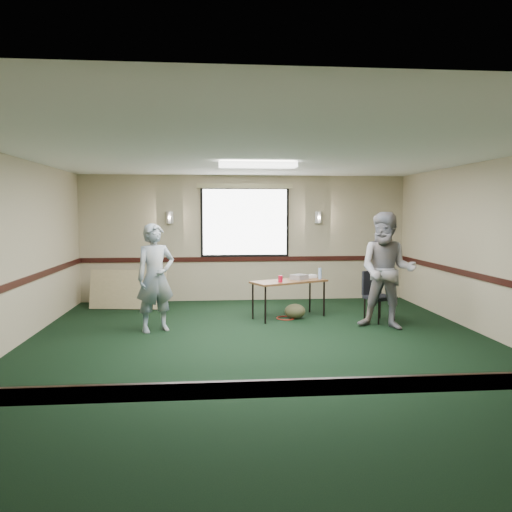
{
  "coord_description": "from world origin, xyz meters",
  "views": [
    {
      "loc": [
        -0.72,
        -6.75,
        1.91
      ],
      "look_at": [
        0.0,
        1.3,
        1.2
      ],
      "focal_mm": 35.0,
      "sensor_mm": 36.0,
      "label": 1
    }
  ],
  "objects": [
    {
      "name": "ground",
      "position": [
        0.0,
        0.0,
        0.0
      ],
      "size": [
        8.0,
        8.0,
        0.0
      ],
      "primitive_type": "plane",
      "color": "black",
      "rests_on": "ground"
    },
    {
      "name": "room_shell",
      "position": [
        0.0,
        2.12,
        1.58
      ],
      "size": [
        8.0,
        8.02,
        8.0
      ],
      "color": "tan",
      "rests_on": "ground"
    },
    {
      "name": "folding_table",
      "position": [
        0.67,
        2.09,
        0.63
      ],
      "size": [
        1.47,
        1.07,
        0.68
      ],
      "rotation": [
        0.0,
        0.0,
        0.43
      ],
      "color": "#512817",
      "rests_on": "ground"
    },
    {
      "name": "projector",
      "position": [
        0.87,
        2.18,
        0.73
      ],
      "size": [
        0.36,
        0.35,
        0.09
      ],
      "primitive_type": "cube",
      "rotation": [
        0.0,
        0.0,
        0.73
      ],
      "color": "#9C9BA3",
      "rests_on": "folding_table"
    },
    {
      "name": "game_console",
      "position": [
        1.12,
        2.42,
        0.71
      ],
      "size": [
        0.27,
        0.25,
        0.05
      ],
      "primitive_type": "cube",
      "rotation": [
        0.0,
        0.0,
        0.43
      ],
      "color": "white",
      "rests_on": "folding_table"
    },
    {
      "name": "red_cup",
      "position": [
        0.48,
        1.86,
        0.74
      ],
      "size": [
        0.08,
        0.08,
        0.12
      ],
      "primitive_type": "cylinder",
      "color": "red",
      "rests_on": "folding_table"
    },
    {
      "name": "water_bottle",
      "position": [
        1.27,
        2.23,
        0.79
      ],
      "size": [
        0.06,
        0.06,
        0.2
      ],
      "primitive_type": "cylinder",
      "color": "#8DB0E7",
      "rests_on": "folding_table"
    },
    {
      "name": "duffel_bag",
      "position": [
        0.77,
        2.0,
        0.13
      ],
      "size": [
        0.43,
        0.36,
        0.27
      ],
      "primitive_type": "ellipsoid",
      "rotation": [
        0.0,
        0.0,
        0.21
      ],
      "color": "#4E492C",
      "rests_on": "ground"
    },
    {
      "name": "cable_coil",
      "position": [
        0.6,
        2.02,
        0.01
      ],
      "size": [
        0.36,
        0.36,
        0.02
      ],
      "primitive_type": "torus",
      "rotation": [
        0.0,
        0.0,
        -0.08
      ],
      "color": "red",
      "rests_on": "ground"
    },
    {
      "name": "folded_table",
      "position": [
        -2.38,
        3.2,
        0.39
      ],
      "size": [
        1.53,
        0.43,
        0.77
      ],
      "primitive_type": "cube",
      "rotation": [
        -0.21,
        0.0,
        -0.14
      ],
      "color": "tan",
      "rests_on": "ground"
    },
    {
      "name": "conference_chair",
      "position": [
        2.17,
        1.72,
        0.51
      ],
      "size": [
        0.57,
        0.58,
        0.88
      ],
      "rotation": [
        0.0,
        0.0,
        0.41
      ],
      "color": "black",
      "rests_on": "ground"
    },
    {
      "name": "person_left",
      "position": [
        -1.62,
        1.26,
        0.87
      ],
      "size": [
        0.75,
        0.65,
        1.73
      ],
      "primitive_type": "imported",
      "rotation": [
        0.0,
        0.0,
        0.47
      ],
      "color": "#3F628B",
      "rests_on": "ground"
    },
    {
      "name": "person_right",
      "position": [
        2.14,
        1.12,
        0.96
      ],
      "size": [
        1.16,
        1.06,
        1.92
      ],
      "primitive_type": "imported",
      "rotation": [
        0.0,
        0.0,
        -0.46
      ],
      "color": "#7087AE",
      "rests_on": "ground"
    }
  ]
}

